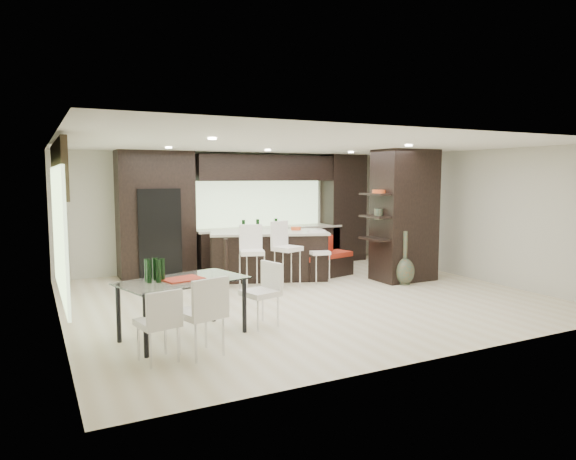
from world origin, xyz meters
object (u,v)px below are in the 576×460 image
kitchen_island (269,255)px  chair_far (158,328)px  stool_right (319,262)px  chair_near (201,319)px  dining_table (183,309)px  chair_end (260,297)px  stool_left (252,264)px  stool_mid (287,260)px  bench (324,265)px  floor_vase (405,258)px

kitchen_island → chair_far: (-3.19, -3.84, -0.10)m
stool_right → chair_near: bearing=-128.0°
dining_table → chair_end: size_ratio=1.92×
chair_near → stool_left: bearing=42.3°
stool_left → stool_mid: stool_mid is taller
stool_left → chair_end: size_ratio=1.18×
chair_near → stool_right: bearing=26.7°
stool_right → bench: bearing=60.5°
stool_left → stool_mid: 0.74m
dining_table → floor_vase: bearing=-0.1°
kitchen_island → chair_end: size_ratio=2.86×
bench → stool_right: bearing=-144.1°
stool_right → floor_vase: 1.71m
stool_mid → dining_table: stool_mid is taller
bench → dining_table: bearing=-158.5°
chair_far → floor_vase: bearing=9.4°
stool_mid → chair_far: stool_mid is taller
stool_right → chair_far: (-3.94, -3.03, -0.02)m
dining_table → chair_near: size_ratio=1.81×
kitchen_island → chair_end: kitchen_island is taller
stool_mid → bench: (1.15, 0.53, -0.26)m
chair_far → chair_end: size_ratio=0.95×
stool_left → stool_mid: size_ratio=0.97×
chair_far → stool_left: bearing=39.0°
kitchen_island → floor_vase: 2.79m
dining_table → chair_near: (0.00, -0.78, 0.06)m
stool_right → floor_vase: floor_vase is taller
floor_vase → dining_table: 5.03m
chair_near → chair_far: 0.51m
bench → chair_near: chair_near is taller
kitchen_island → chair_far: kitchen_island is taller
stool_left → chair_far: size_ratio=1.24×
stool_mid → bench: bearing=3.1°
stool_right → chair_end: size_ratio=1.01×
stool_left → bench: stool_left is taller
kitchen_island → bench: size_ratio=1.81×
kitchen_island → floor_vase: bearing=-19.2°
stool_mid → dining_table: (-2.68, -2.23, -0.12)m
bench → floor_vase: size_ratio=1.24×
floor_vase → chair_end: (-3.73, -1.32, -0.11)m
dining_table → chair_far: (-0.51, -0.76, 0.01)m
stool_mid → stool_right: 0.75m
stool_right → bench: 0.66m
floor_vase → dining_table: (-4.85, -1.32, -0.15)m
stool_mid → stool_right: (0.74, 0.04, -0.09)m
chair_near → chair_far: chair_near is taller
stool_right → bench: stool_right is taller
kitchen_island → stool_left: (-0.74, -0.84, -0.00)m
bench → chair_far: 5.59m
chair_end → bench: bearing=-58.0°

